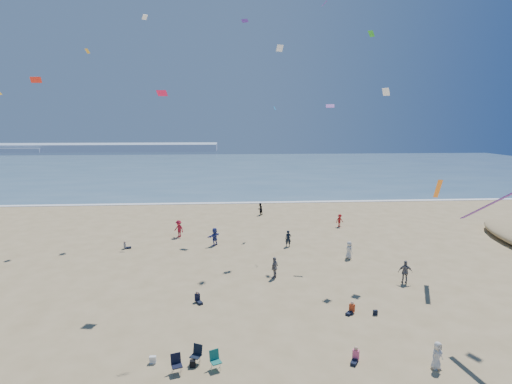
{
  "coord_description": "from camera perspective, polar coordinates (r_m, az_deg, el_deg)",
  "views": [
    {
      "loc": [
        0.17,
        -18.04,
        12.79
      ],
      "look_at": [
        2.0,
        8.0,
        8.24
      ],
      "focal_mm": 28.0,
      "sensor_mm": 36.0,
      "label": 1
    }
  ],
  "objects": [
    {
      "name": "ground",
      "position": [
        22.12,
        -4.12,
        -25.48
      ],
      "size": [
        220.0,
        220.0,
        0.0
      ],
      "primitive_type": "plane",
      "color": "tan",
      "rests_on": "ground"
    },
    {
      "name": "surf_line",
      "position": [
        64.32,
        -4.1,
        -1.57
      ],
      "size": [
        220.0,
        1.2,
        0.08
      ],
      "primitive_type": "cube",
      "color": "white",
      "rests_on": "ground"
    },
    {
      "name": "seated_group",
      "position": [
        27.55,
        -0.48,
        -16.8
      ],
      "size": [
        19.95,
        29.94,
        0.84
      ],
      "color": "silver",
      "rests_on": "ground"
    },
    {
      "name": "navy_bag",
      "position": [
        29.2,
        16.68,
        -16.17
      ],
      "size": [
        0.28,
        0.18,
        0.34
      ],
      "primitive_type": "cube",
      "color": "black",
      "rests_on": "ground"
    },
    {
      "name": "standing_flyers",
      "position": [
        35.88,
        3.03,
        -9.51
      ],
      "size": [
        39.05,
        47.35,
        1.95
      ],
      "color": "black",
      "rests_on": "ground"
    },
    {
      "name": "chair_cluster",
      "position": [
        22.92,
        -8.54,
        -22.67
      ],
      "size": [
        2.78,
        1.58,
        1.0
      ],
      "color": "black",
      "rests_on": "ground"
    },
    {
      "name": "black_backpack",
      "position": [
        23.25,
        -9.03,
        -23.06
      ],
      "size": [
        0.3,
        0.22,
        0.38
      ],
      "primitive_type": "cube",
      "color": "black",
      "rests_on": "ground"
    },
    {
      "name": "ocean",
      "position": [
        113.76,
        -4.09,
        3.42
      ],
      "size": [
        220.0,
        100.0,
        0.06
      ],
      "primitive_type": "cube",
      "color": "#476B84",
      "rests_on": "ground"
    },
    {
      "name": "headland_far",
      "position": [
        197.75,
        -21.85,
        5.94
      ],
      "size": [
        110.0,
        20.0,
        3.2
      ],
      "primitive_type": "cube",
      "color": "#7A8EA8",
      "rests_on": "ground"
    },
    {
      "name": "kites_aloft",
      "position": [
        31.81,
        12.58,
        12.39
      ],
      "size": [
        35.78,
        36.36,
        25.25
      ],
      "color": "#E35DA6",
      "rests_on": "ground"
    },
    {
      "name": "white_tote",
      "position": [
        23.95,
        -14.53,
        -22.18
      ],
      "size": [
        0.35,
        0.2,
        0.4
      ],
      "primitive_type": "cube",
      "color": "silver",
      "rests_on": "ground"
    }
  ]
}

